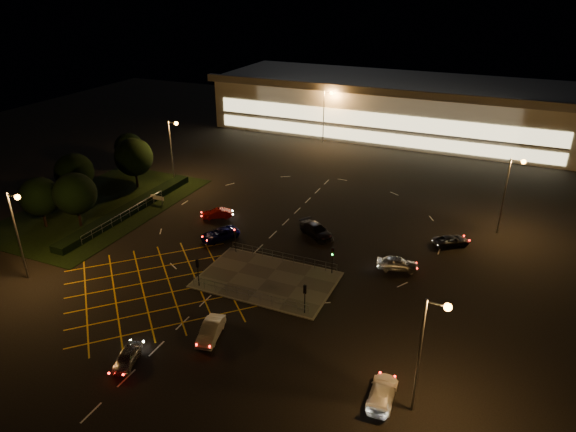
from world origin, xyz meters
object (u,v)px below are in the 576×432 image
at_px(signal_nw, 235,235).
at_px(car_right_silver, 397,263).
at_px(car_near_silver, 127,357).
at_px(car_left_blue, 220,234).
at_px(signal_sw, 198,267).
at_px(car_circ_red, 217,214).
at_px(car_east_grey, 451,241).
at_px(car_approach_white, 382,392).
at_px(signal_se, 305,293).
at_px(car_far_dkgrey, 316,230).
at_px(signal_ne, 333,255).
at_px(car_queue_white, 211,330).

xyz_separation_m(signal_nw, car_right_silver, (18.33, 3.87, -1.60)).
distance_m(car_near_silver, car_left_blue, 23.22).
bearing_deg(signal_sw, car_circ_red, -65.61).
xyz_separation_m(car_left_blue, car_east_grey, (26.58, 9.90, -0.05)).
relative_size(car_near_silver, car_approach_white, 0.79).
relative_size(signal_se, car_left_blue, 0.65).
xyz_separation_m(car_far_dkgrey, car_circ_red, (-14.17, -0.42, -0.15)).
distance_m(signal_ne, car_circ_red, 20.51).
bearing_deg(car_left_blue, signal_sw, -40.26).
height_order(signal_sw, car_right_silver, signal_sw).
relative_size(signal_sw, car_queue_white, 0.72).
bearing_deg(car_near_silver, car_left_blue, 85.23).
bearing_deg(signal_sw, signal_se, -180.00).
xyz_separation_m(car_east_grey, car_approach_white, (-1.39, -28.04, 0.07)).
xyz_separation_m(car_left_blue, car_far_dkgrey, (10.70, 5.63, 0.11)).
relative_size(signal_sw, car_left_blue, 0.65).
xyz_separation_m(signal_ne, car_queue_white, (-6.44, -14.66, -1.64)).
height_order(car_far_dkgrey, car_approach_white, car_far_dkgrey).
height_order(car_left_blue, car_far_dkgrey, car_far_dkgrey).
bearing_deg(signal_nw, car_east_grey, 27.84).
distance_m(signal_sw, car_circ_red, 17.07).
height_order(car_queue_white, car_east_grey, car_queue_white).
distance_m(signal_se, car_left_blue, 18.70).
distance_m(car_near_silver, car_right_silver, 29.95).
bearing_deg(car_queue_white, car_near_silver, -141.16).
bearing_deg(signal_se, car_approach_white, 140.74).
xyz_separation_m(signal_se, signal_ne, (0.00, 7.99, 0.00)).
bearing_deg(signal_nw, signal_se, -33.65).
bearing_deg(signal_se, car_right_silver, -118.08).
relative_size(car_queue_white, car_circ_red, 1.13).
relative_size(car_left_blue, car_circ_red, 1.26).
height_order(signal_nw, signal_ne, same).
distance_m(signal_ne, car_east_grey, 16.52).
bearing_deg(car_queue_white, signal_sw, 116.98).
relative_size(signal_sw, signal_se, 1.00).
relative_size(signal_nw, signal_ne, 1.00).
bearing_deg(car_approach_white, car_circ_red, -42.20).
bearing_deg(signal_nw, car_circ_red, 133.16).
distance_m(signal_se, signal_ne, 7.99).
relative_size(car_near_silver, car_circ_red, 0.96).
bearing_deg(car_approach_white, signal_se, -42.28).
bearing_deg(car_right_silver, car_queue_white, 130.73).
bearing_deg(signal_ne, signal_sw, -146.35).
bearing_deg(car_circ_red, car_right_silver, 49.08).
bearing_deg(car_queue_white, signal_se, 33.19).
relative_size(car_queue_white, car_left_blue, 0.90).
xyz_separation_m(signal_se, car_approach_white, (9.65, -7.88, -1.68)).
bearing_deg(car_far_dkgrey, car_approach_white, -114.51).
relative_size(signal_ne, car_right_silver, 0.70).
height_order(car_near_silver, car_right_silver, car_right_silver).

